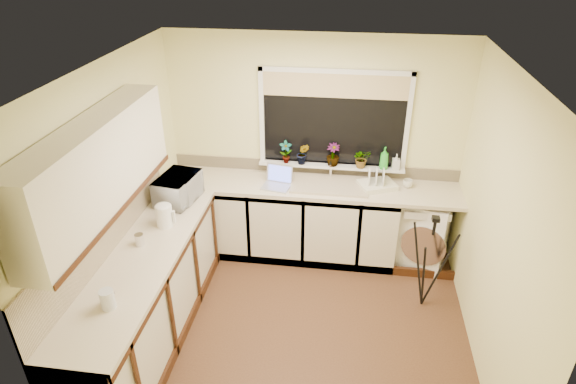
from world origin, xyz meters
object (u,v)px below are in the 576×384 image
(plant_d, at_px, (362,158))
(cup_back, at_px, (408,184))
(dish_rack, at_px, (377,185))
(tripod, at_px, (428,263))
(microwave, at_px, (178,189))
(steel_jar, at_px, (139,240))
(plant_b, at_px, (303,154))
(plant_a, at_px, (286,152))
(soap_bottle_clear, at_px, (396,162))
(kettle, at_px, (164,216))
(soap_bottle_green, at_px, (384,158))
(washing_machine, at_px, (421,229))
(plant_c, at_px, (333,155))
(glass_jug, at_px, (107,299))
(cup_left, at_px, (110,299))
(laptop, at_px, (278,181))

(plant_d, distance_m, cup_back, 0.56)
(dish_rack, xyz_separation_m, tripod, (0.51, -0.75, -0.41))
(dish_rack, xyz_separation_m, microwave, (-2.01, -0.56, 0.11))
(steel_jar, height_order, plant_b, plant_b)
(plant_a, bearing_deg, soap_bottle_clear, 0.11)
(dish_rack, height_order, soap_bottle_clear, soap_bottle_clear)
(plant_b, bearing_deg, plant_a, 178.40)
(kettle, relative_size, dish_rack, 0.55)
(cup_back, bearing_deg, soap_bottle_green, 157.49)
(soap_bottle_green, xyz_separation_m, soap_bottle_clear, (0.13, 0.01, -0.04))
(kettle, height_order, cup_back, kettle)
(washing_machine, bearing_deg, plant_d, -174.15)
(washing_machine, relative_size, plant_c, 3.22)
(kettle, distance_m, plant_c, 1.92)
(plant_c, distance_m, plant_d, 0.31)
(glass_jug, distance_m, plant_d, 2.95)
(kettle, bearing_deg, soap_bottle_green, 30.39)
(cup_left, bearing_deg, dish_rack, 46.51)
(plant_b, height_order, soap_bottle_clear, plant_b)
(soap_bottle_green, height_order, soap_bottle_clear, soap_bottle_green)
(plant_d, distance_m, cup_left, 2.92)
(plant_a, distance_m, cup_back, 1.36)
(glass_jug, xyz_separation_m, cup_back, (2.32, 2.21, -0.03))
(washing_machine, height_order, tripod, tripod)
(plant_d, bearing_deg, tripod, -53.30)
(laptop, distance_m, cup_back, 1.40)
(washing_machine, xyz_separation_m, cup_back, (-0.20, 0.04, 0.54))
(kettle, distance_m, steel_jar, 0.35)
(dish_rack, xyz_separation_m, soap_bottle_green, (0.06, 0.17, 0.25))
(tripod, bearing_deg, laptop, 149.52)
(plant_a, relative_size, plant_c, 1.01)
(laptop, relative_size, tripod, 0.32)
(laptop, xyz_separation_m, microwave, (-0.94, -0.46, 0.08))
(plant_a, bearing_deg, dish_rack, -9.44)
(plant_c, bearing_deg, kettle, -140.96)
(dish_rack, relative_size, microwave, 0.75)
(plant_a, xyz_separation_m, cup_back, (1.34, -0.11, -0.24))
(tripod, bearing_deg, steel_jar, -174.56)
(kettle, xyz_separation_m, plant_b, (1.16, 1.19, 0.17))
(glass_jug, bearing_deg, tripod, 29.33)
(microwave, height_order, plant_d, plant_d)
(laptop, distance_m, cup_left, 2.22)
(plant_a, distance_m, plant_c, 0.52)
(kettle, bearing_deg, glass_jug, -90.63)
(cup_back, distance_m, cup_left, 3.18)
(laptop, xyz_separation_m, cup_back, (1.39, 0.15, -0.02))
(tripod, distance_m, cup_left, 2.88)
(microwave, bearing_deg, cup_left, -171.19)
(dish_rack, relative_size, plant_a, 1.45)
(plant_c, bearing_deg, microwave, -154.13)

